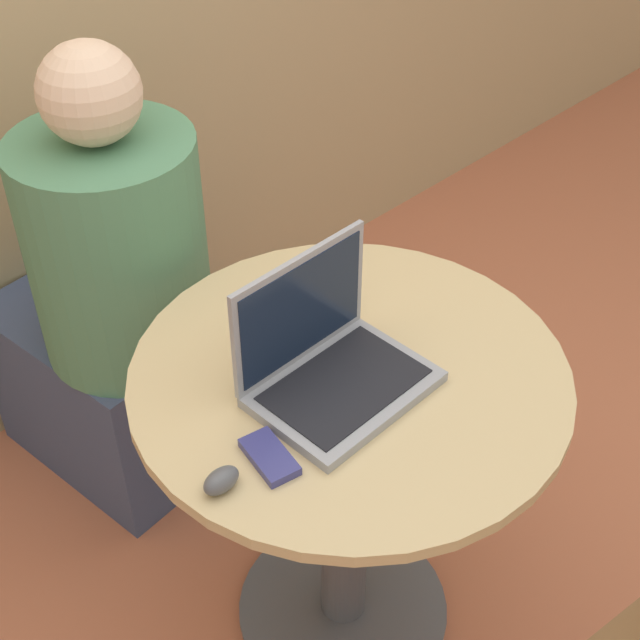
% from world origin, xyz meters
% --- Properties ---
extents(ground_plane, '(12.00, 12.00, 0.00)m').
position_xyz_m(ground_plane, '(0.00, 0.00, 0.00)').
color(ground_plane, '#B26042').
extents(round_table, '(0.79, 0.79, 0.76)m').
position_xyz_m(round_table, '(0.00, 0.00, 0.52)').
color(round_table, '#4C4C51').
rests_on(round_table, ground_plane).
extents(laptop, '(0.30, 0.22, 0.24)m').
position_xyz_m(laptop, '(-0.05, 0.00, 0.81)').
color(laptop, gray).
rests_on(laptop, round_table).
extents(cell_phone, '(0.08, 0.12, 0.02)m').
position_xyz_m(cell_phone, '(-0.24, -0.06, 0.76)').
color(cell_phone, navy).
rests_on(cell_phone, round_table).
extents(computer_mouse, '(0.06, 0.04, 0.04)m').
position_xyz_m(computer_mouse, '(-0.33, -0.05, 0.77)').
color(computer_mouse, '#4C4C51').
rests_on(computer_mouse, round_table).
extents(person_seated, '(0.42, 0.62, 1.18)m').
position_xyz_m(person_seated, '(-0.06, 0.72, 0.48)').
color(person_seated, '#3D4766').
rests_on(person_seated, ground_plane).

